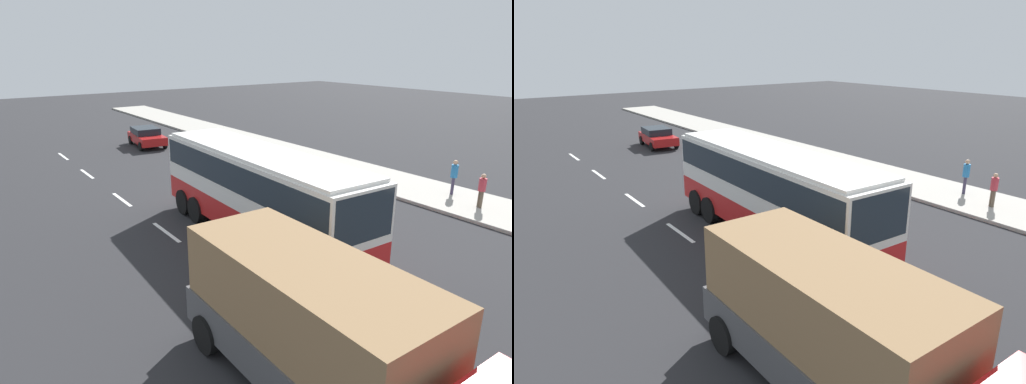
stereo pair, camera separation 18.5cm
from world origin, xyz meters
TOP-DOWN VIEW (x-y plane):
  - ground_plane at (0.00, 0.00)m, footprint 120.00×120.00m
  - sidewalk_curb at (0.00, 9.74)m, footprint 80.00×4.00m
  - lane_centreline at (1.80, -3.14)m, footprint 39.40×0.16m
  - coach_bus at (0.90, -0.51)m, footprint 10.69×2.99m
  - cargo_truck at (8.79, -4.39)m, footprint 8.49×2.78m
  - car_red_compact at (-17.83, 2.83)m, footprint 4.20×2.32m
  - pedestrian_near_curb at (4.18, 9.47)m, footprint 0.32×0.32m
  - pedestrian_at_crossing at (2.33, 10.24)m, footprint 0.32×0.32m

SIDE VIEW (x-z plane):
  - ground_plane at x=0.00m, z-range 0.00..0.00m
  - lane_centreline at x=1.80m, z-range 0.00..0.01m
  - sidewalk_curb at x=0.00m, z-range 0.00..0.15m
  - car_red_compact at x=-17.83m, z-range 0.06..1.41m
  - pedestrian_near_curb at x=4.18m, z-range 0.26..1.82m
  - pedestrian_at_crossing at x=2.33m, z-range 0.28..1.99m
  - cargo_truck at x=8.79m, z-range 0.12..3.13m
  - coach_bus at x=0.90m, z-range 0.41..3.88m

